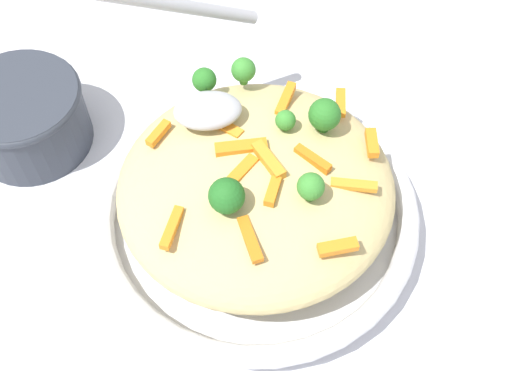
% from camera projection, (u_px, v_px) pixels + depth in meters
% --- Properties ---
extents(ground_plane, '(2.40, 2.40, 0.00)m').
position_uv_depth(ground_plane, '(256.00, 228.00, 0.58)').
color(ground_plane, silver).
extents(serving_bowl, '(0.28, 0.28, 0.04)m').
position_uv_depth(serving_bowl, '(256.00, 215.00, 0.56)').
color(serving_bowl, silver).
rests_on(serving_bowl, ground_plane).
extents(pasta_mound, '(0.23, 0.22, 0.07)m').
position_uv_depth(pasta_mound, '(256.00, 187.00, 0.53)').
color(pasta_mound, '#D1BA7A').
rests_on(pasta_mound, serving_bowl).
extents(carrot_piece_0, '(0.02, 0.04, 0.01)m').
position_uv_depth(carrot_piece_0, '(268.00, 157.00, 0.50)').
color(carrot_piece_0, orange).
rests_on(carrot_piece_0, pasta_mound).
extents(carrot_piece_1, '(0.03, 0.03, 0.01)m').
position_uv_depth(carrot_piece_1, '(240.00, 173.00, 0.49)').
color(carrot_piece_1, orange).
rests_on(carrot_piece_1, pasta_mound).
extents(carrot_piece_2, '(0.02, 0.04, 0.01)m').
position_uv_depth(carrot_piece_2, '(172.00, 228.00, 0.47)').
color(carrot_piece_2, orange).
rests_on(carrot_piece_2, pasta_mound).
extents(carrot_piece_3, '(0.01, 0.03, 0.01)m').
position_uv_depth(carrot_piece_3, '(341.00, 103.00, 0.54)').
color(carrot_piece_3, orange).
rests_on(carrot_piece_3, pasta_mound).
extents(carrot_piece_4, '(0.02, 0.04, 0.01)m').
position_uv_depth(carrot_piece_4, '(250.00, 239.00, 0.47)').
color(carrot_piece_4, orange).
rests_on(carrot_piece_4, pasta_mound).
extents(carrot_piece_5, '(0.02, 0.04, 0.01)m').
position_uv_depth(carrot_piece_5, '(286.00, 100.00, 0.54)').
color(carrot_piece_5, orange).
rests_on(carrot_piece_5, pasta_mound).
extents(carrot_piece_6, '(0.02, 0.03, 0.01)m').
position_uv_depth(carrot_piece_6, '(273.00, 191.00, 0.48)').
color(carrot_piece_6, orange).
rests_on(carrot_piece_6, pasta_mound).
extents(carrot_piece_7, '(0.03, 0.03, 0.01)m').
position_uv_depth(carrot_piece_7, '(223.00, 126.00, 0.52)').
color(carrot_piece_7, orange).
rests_on(carrot_piece_7, pasta_mound).
extents(carrot_piece_8, '(0.01, 0.03, 0.01)m').
position_uv_depth(carrot_piece_8, '(372.00, 143.00, 0.52)').
color(carrot_piece_8, orange).
rests_on(carrot_piece_8, pasta_mound).
extents(carrot_piece_9, '(0.04, 0.02, 0.01)m').
position_uv_depth(carrot_piece_9, '(354.00, 185.00, 0.49)').
color(carrot_piece_9, orange).
rests_on(carrot_piece_9, pasta_mound).
extents(carrot_piece_10, '(0.02, 0.03, 0.01)m').
position_uv_depth(carrot_piece_10, '(158.00, 133.00, 0.52)').
color(carrot_piece_10, orange).
rests_on(carrot_piece_10, pasta_mound).
extents(carrot_piece_11, '(0.04, 0.01, 0.01)m').
position_uv_depth(carrot_piece_11, '(241.00, 147.00, 0.51)').
color(carrot_piece_11, orange).
rests_on(carrot_piece_11, pasta_mound).
extents(carrot_piece_12, '(0.03, 0.01, 0.01)m').
position_uv_depth(carrot_piece_12, '(338.00, 247.00, 0.46)').
color(carrot_piece_12, orange).
rests_on(carrot_piece_12, pasta_mound).
extents(carrot_piece_13, '(0.03, 0.03, 0.01)m').
position_uv_depth(carrot_piece_13, '(313.00, 161.00, 0.50)').
color(carrot_piece_13, orange).
rests_on(carrot_piece_13, pasta_mound).
extents(broccoli_floret_0, '(0.02, 0.02, 0.03)m').
position_uv_depth(broccoli_floret_0, '(247.00, 70.00, 0.55)').
color(broccoli_floret_0, '#377928').
rests_on(broccoli_floret_0, pasta_mound).
extents(broccoli_floret_1, '(0.03, 0.03, 0.03)m').
position_uv_depth(broccoli_floret_1, '(325.00, 115.00, 0.51)').
color(broccoli_floret_1, '#296820').
rests_on(broccoli_floret_1, pasta_mound).
extents(broccoli_floret_2, '(0.02, 0.02, 0.02)m').
position_uv_depth(broccoli_floret_2, '(204.00, 80.00, 0.54)').
color(broccoli_floret_2, '#296820').
rests_on(broccoli_floret_2, pasta_mound).
extents(broccoli_floret_3, '(0.02, 0.02, 0.03)m').
position_uv_depth(broccoli_floret_3, '(311.00, 187.00, 0.47)').
color(broccoli_floret_3, '#377928').
rests_on(broccoli_floret_3, pasta_mound).
extents(broccoli_floret_4, '(0.02, 0.02, 0.02)m').
position_uv_depth(broccoli_floret_4, '(285.00, 121.00, 0.51)').
color(broccoli_floret_4, '#377928').
rests_on(broccoli_floret_4, pasta_mound).
extents(broccoli_floret_5, '(0.03, 0.03, 0.03)m').
position_uv_depth(broccoli_floret_5, '(227.00, 196.00, 0.47)').
color(broccoli_floret_5, '#205B1C').
rests_on(broccoli_floret_5, pasta_mound).
extents(serving_spoon, '(0.17, 0.13, 0.11)m').
position_uv_depth(serving_spoon, '(190.00, 67.00, 0.52)').
color(serving_spoon, '#B7B7BC').
rests_on(serving_spoon, pasta_mound).
extents(companion_bowl, '(0.12, 0.12, 0.07)m').
position_uv_depth(companion_bowl, '(25.00, 115.00, 0.61)').
color(companion_bowl, '#333842').
rests_on(companion_bowl, ground_plane).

